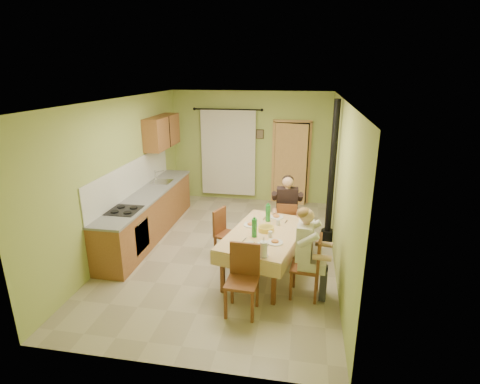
% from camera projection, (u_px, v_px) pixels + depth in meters
% --- Properties ---
extents(floor, '(4.00, 6.00, 0.01)m').
position_uv_depth(floor, '(226.00, 250.00, 7.16)').
color(floor, tan).
rests_on(floor, ground).
extents(room_shell, '(4.04, 6.04, 2.82)m').
position_uv_depth(room_shell, '(225.00, 157.00, 6.59)').
color(room_shell, '#A9BC60').
rests_on(room_shell, ground).
extents(kitchen_run, '(0.64, 3.64, 1.56)m').
position_uv_depth(kitchen_run, '(149.00, 213.00, 7.66)').
color(kitchen_run, brown).
rests_on(kitchen_run, ground).
extents(upper_cabinets, '(0.35, 1.40, 0.70)m').
position_uv_depth(upper_cabinets, '(162.00, 132.00, 8.44)').
color(upper_cabinets, brown).
rests_on(upper_cabinets, room_shell).
extents(curtain, '(1.70, 0.07, 2.22)m').
position_uv_depth(curtain, '(228.00, 153.00, 9.57)').
color(curtain, black).
rests_on(curtain, ground).
extents(doorway, '(0.96, 0.22, 2.15)m').
position_uv_depth(doorway, '(291.00, 163.00, 9.40)').
color(doorway, black).
rests_on(doorway, ground).
extents(dining_table, '(1.46, 2.01, 0.76)m').
position_uv_depth(dining_table, '(265.00, 253.00, 6.22)').
color(dining_table, '#D8AF78').
rests_on(dining_table, ground).
extents(tableware, '(0.71, 1.68, 0.33)m').
position_uv_depth(tableware, '(263.00, 231.00, 5.99)').
color(tableware, white).
rests_on(tableware, dining_table).
extents(chair_far, '(0.40, 0.40, 0.93)m').
position_uv_depth(chair_far, '(286.00, 233.00, 7.21)').
color(chair_far, brown).
rests_on(chair_far, ground).
extents(chair_near, '(0.45, 0.45, 0.99)m').
position_uv_depth(chair_near, '(242.00, 294.00, 5.25)').
color(chair_near, brown).
rests_on(chair_near, ground).
extents(chair_right, '(0.46, 0.46, 0.98)m').
position_uv_depth(chair_right, '(306.00, 278.00, 5.63)').
color(chair_right, brown).
rests_on(chair_right, ground).
extents(chair_left, '(0.50, 0.50, 0.94)m').
position_uv_depth(chair_left, '(227.00, 244.00, 6.73)').
color(chair_left, brown).
rests_on(chair_left, ground).
extents(man_far, '(0.59, 0.47, 1.39)m').
position_uv_depth(man_far, '(287.00, 204.00, 7.04)').
color(man_far, black).
rests_on(man_far, chair_far).
extents(man_right, '(0.49, 0.61, 1.39)m').
position_uv_depth(man_right, '(307.00, 243.00, 5.45)').
color(man_right, silver).
rests_on(man_right, chair_right).
extents(stove_flue, '(0.24, 0.24, 2.80)m').
position_uv_depth(stove_flue, '(330.00, 195.00, 7.09)').
color(stove_flue, black).
rests_on(stove_flue, ground).
extents(picture_back, '(0.19, 0.03, 0.23)m').
position_uv_depth(picture_back, '(260.00, 134.00, 9.35)').
color(picture_back, black).
rests_on(picture_back, room_shell).
extents(picture_right, '(0.03, 0.31, 0.21)m').
position_uv_depth(picture_right, '(335.00, 146.00, 7.38)').
color(picture_right, brown).
rests_on(picture_right, room_shell).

